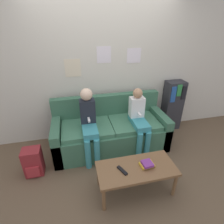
% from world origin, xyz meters
% --- Properties ---
extents(ground_plane, '(10.00, 10.00, 0.00)m').
position_xyz_m(ground_plane, '(0.00, 0.00, 0.00)').
color(ground_plane, brown).
extents(wall_back, '(8.00, 0.07, 2.60)m').
position_xyz_m(wall_back, '(-0.00, 1.03, 1.30)').
color(wall_back, beige).
rests_on(wall_back, ground_plane).
extents(couch, '(1.97, 0.82, 0.89)m').
position_xyz_m(couch, '(0.00, 0.53, 0.30)').
color(couch, '#38664C').
rests_on(couch, ground_plane).
extents(coffee_table, '(1.02, 0.47, 0.40)m').
position_xyz_m(coffee_table, '(0.12, -0.50, 0.36)').
color(coffee_table, brown).
rests_on(coffee_table, ground_plane).
extents(person_left, '(0.24, 0.56, 1.17)m').
position_xyz_m(person_left, '(-0.39, 0.34, 0.67)').
color(person_left, teal).
rests_on(person_left, ground_plane).
extents(person_right, '(0.24, 0.56, 1.10)m').
position_xyz_m(person_right, '(0.45, 0.32, 0.62)').
color(person_right, teal).
rests_on(person_right, ground_plane).
extents(tv_remote, '(0.11, 0.17, 0.02)m').
position_xyz_m(tv_remote, '(-0.08, -0.52, 0.41)').
color(tv_remote, black).
rests_on(tv_remote, coffee_table).
extents(book_stack, '(0.19, 0.15, 0.06)m').
position_xyz_m(book_stack, '(0.26, -0.51, 0.43)').
color(book_stack, gold).
rests_on(book_stack, coffee_table).
extents(bookshelf, '(0.36, 0.28, 1.03)m').
position_xyz_m(bookshelf, '(1.39, 0.85, 0.52)').
color(bookshelf, '#2D2D33').
rests_on(bookshelf, ground_plane).
extents(backpack, '(0.26, 0.24, 0.44)m').
position_xyz_m(backpack, '(-1.26, 0.12, 0.22)').
color(backpack, maroon).
rests_on(backpack, ground_plane).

